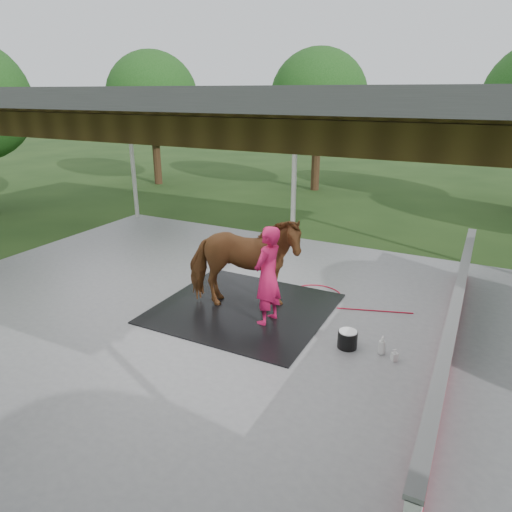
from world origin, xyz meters
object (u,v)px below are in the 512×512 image
at_px(horse, 243,263).
at_px(wash_bucket, 347,339).
at_px(dasher_board, 452,333).
at_px(handler, 268,276).

bearing_deg(horse, wash_bucket, -120.87).
height_order(dasher_board, handler, handler).
relative_size(handler, wash_bucket, 5.65).
bearing_deg(wash_bucket, handler, 173.01).
height_order(horse, handler, horse).
bearing_deg(handler, wash_bucket, 91.07).
xyz_separation_m(horse, handler, (0.66, -0.28, -0.04)).
bearing_deg(wash_bucket, horse, 167.96).
bearing_deg(handler, horse, -105.23).
xyz_separation_m(dasher_board, horse, (-3.77, 0.23, 0.42)).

